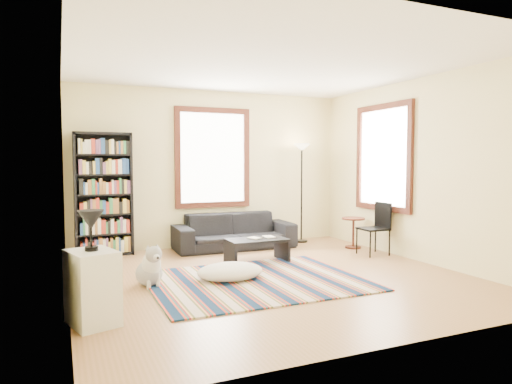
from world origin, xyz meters
name	(u,v)px	position (x,y,z in m)	size (l,w,h in m)	color
floor	(271,280)	(0.00, 0.00, -0.05)	(5.00, 5.00, 0.10)	#9E6E48
ceiling	(271,59)	(0.00, 0.00, 2.85)	(5.00, 5.00, 0.10)	white
wall_back	(212,169)	(0.00, 2.55, 1.40)	(5.00, 0.10, 2.80)	beige
wall_front	(407,178)	(0.00, -2.55, 1.40)	(5.00, 0.10, 2.80)	beige
wall_left	(60,174)	(-2.55, 0.00, 1.40)	(0.10, 5.00, 2.80)	beige
wall_right	(421,170)	(2.55, 0.00, 1.40)	(0.10, 5.00, 2.80)	beige
window_back	(213,158)	(0.00, 2.47, 1.60)	(1.20, 0.06, 1.60)	white
window_right	(383,158)	(2.47, 0.80, 1.60)	(0.06, 1.20, 1.60)	white
rug	(256,281)	(-0.28, -0.15, 0.01)	(2.66, 2.13, 0.02)	#0C2240
sofa	(234,231)	(0.25, 2.05, 0.31)	(2.10, 0.82, 0.61)	black
bookshelf	(104,194)	(-1.91, 2.32, 1.00)	(0.90, 0.30, 2.00)	black
coffee_table	(257,250)	(0.17, 0.87, 0.18)	(0.90, 0.50, 0.36)	black
book_a	(251,239)	(0.07, 0.87, 0.37)	(0.19, 0.14, 0.02)	beige
book_b	(264,237)	(0.32, 0.92, 0.37)	(0.15, 0.20, 0.02)	beige
floor_cushion	(230,271)	(-0.56, 0.06, 0.11)	(0.87, 0.65, 0.22)	silver
floor_lamp	(302,193)	(1.65, 2.15, 0.93)	(0.30, 0.30, 1.86)	black
side_table	(353,233)	(2.20, 1.24, 0.27)	(0.40, 0.40, 0.54)	#491F12
folding_chair	(373,229)	(2.15, 0.63, 0.43)	(0.42, 0.40, 0.86)	black
white_cabinet	(92,288)	(-2.30, -0.96, 0.35)	(0.38, 0.50, 0.70)	silver
table_lamp	(91,231)	(-2.30, -0.96, 0.89)	(0.24, 0.24, 0.38)	black
dog	(149,265)	(-1.57, 0.20, 0.26)	(0.37, 0.51, 0.51)	#B9B9B9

